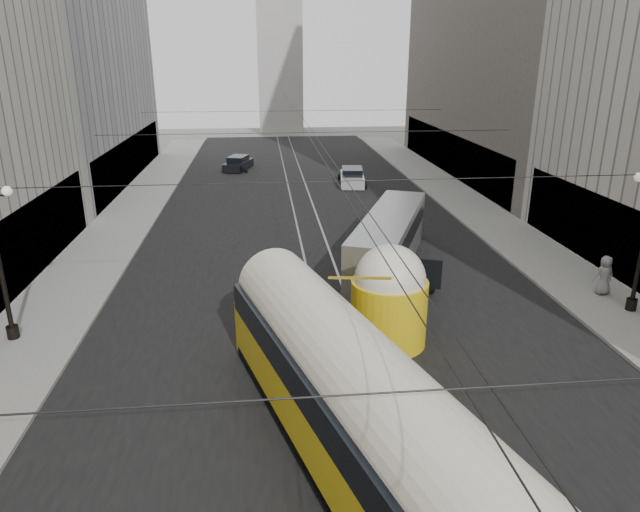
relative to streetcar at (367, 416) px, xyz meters
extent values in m
cube|color=black|center=(0.46, 23.36, -1.94)|extent=(20.00, 85.00, 0.02)
cube|color=gray|center=(-11.54, 26.86, -1.87)|extent=(4.00, 72.00, 0.15)
cube|color=gray|center=(12.46, 26.86, -1.87)|extent=(4.00, 72.00, 0.15)
cube|color=gray|center=(-0.29, 23.36, -1.94)|extent=(0.12, 85.00, 0.04)
cube|color=gray|center=(1.21, 23.36, -1.94)|extent=(0.12, 85.00, 0.04)
cube|color=black|center=(-13.59, 14.86, 0.06)|extent=(0.10, 18.00, 3.60)
cube|color=#999999|center=(-19.54, 38.86, 12.06)|extent=(12.00, 28.00, 28.00)
cube|color=black|center=(-13.59, 38.86, 0.06)|extent=(0.10, 25.20, 3.60)
cube|color=black|center=(14.51, 12.86, 0.06)|extent=(0.10, 18.00, 3.60)
cube|color=black|center=(14.51, 38.86, 0.06)|extent=(0.10, 28.80, 3.60)
cube|color=#B2AFA8|center=(0.46, 70.86, 10.06)|extent=(6.00, 6.00, 24.00)
cylinder|color=black|center=(-12.14, 8.86, -1.54)|extent=(0.44, 0.44, 0.50)
sphere|color=white|center=(-11.39, 8.86, 3.96)|extent=(0.36, 0.36, 0.36)
cylinder|color=black|center=(13.06, 8.86, -1.54)|extent=(0.44, 0.44, 0.50)
sphere|color=white|center=(12.31, 8.86, 3.96)|extent=(0.36, 0.36, 0.36)
cylinder|color=black|center=(0.46, -5.14, 4.06)|extent=(25.00, 0.03, 0.03)
cylinder|color=black|center=(0.46, 8.86, 4.06)|extent=(25.00, 0.03, 0.03)
cylinder|color=black|center=(0.46, 22.86, 4.06)|extent=(25.00, 0.03, 0.03)
cylinder|color=black|center=(0.46, 36.86, 4.06)|extent=(25.00, 0.03, 0.03)
cylinder|color=black|center=(0.46, 26.86, 3.86)|extent=(0.03, 72.00, 0.03)
cylinder|color=black|center=(0.86, 26.86, 3.86)|extent=(0.03, 72.00, 0.03)
cube|color=gold|center=(0.00, 0.00, -0.78)|extent=(7.13, 15.65, 1.88)
cube|color=black|center=(0.00, 0.00, -1.67)|extent=(7.00, 15.20, 0.33)
cube|color=black|center=(0.00, 0.00, 0.43)|extent=(7.09, 15.43, 0.94)
cylinder|color=silver|center=(0.00, 0.00, 0.76)|extent=(6.75, 15.33, 2.54)
cylinder|color=gold|center=(2.16, 7.32, -0.67)|extent=(2.87, 2.87, 2.54)
sphere|color=silver|center=(2.16, 7.32, 0.65)|extent=(2.65, 2.65, 2.65)
cube|color=#949799|center=(3.96, 15.53, -0.53)|extent=(6.25, 10.99, 2.73)
cube|color=black|center=(3.96, 15.53, -0.07)|extent=(6.12, 10.64, 1.00)
cube|color=black|center=(3.96, 10.11, -0.21)|extent=(1.98, 0.89, 1.28)
cylinder|color=black|center=(2.82, 11.86, -1.49)|extent=(0.30, 0.91, 0.91)
cylinder|color=black|center=(5.10, 11.86, -1.49)|extent=(0.30, 0.91, 0.91)
cylinder|color=black|center=(2.82, 19.19, -1.49)|extent=(0.30, 0.91, 0.91)
cylinder|color=black|center=(5.10, 19.19, -1.49)|extent=(0.30, 0.91, 0.91)
cube|color=silver|center=(5.11, 35.08, -1.45)|extent=(2.45, 4.81, 0.82)
cube|color=black|center=(5.11, 35.08, -0.87)|extent=(1.97, 2.72, 0.77)
cylinder|color=black|center=(4.25, 33.51, -1.61)|extent=(0.22, 0.66, 0.66)
cylinder|color=black|center=(5.96, 33.51, -1.61)|extent=(0.22, 0.66, 0.66)
cylinder|color=black|center=(4.25, 36.65, -1.61)|extent=(0.22, 0.66, 0.66)
cylinder|color=black|center=(5.96, 36.65, -1.61)|extent=(0.22, 0.66, 0.66)
cube|color=black|center=(-4.67, 42.89, -1.50)|extent=(2.90, 4.52, 0.74)
cube|color=black|center=(-4.67, 42.89, -0.97)|extent=(2.14, 2.66, 0.70)
cylinder|color=black|center=(-5.45, 41.46, -1.64)|extent=(0.22, 0.60, 0.60)
cylinder|color=black|center=(-3.90, 41.46, -1.64)|extent=(0.22, 0.60, 0.60)
cylinder|color=black|center=(-5.45, 44.32, -1.64)|extent=(0.22, 0.60, 0.60)
cylinder|color=black|center=(-3.90, 44.32, -1.64)|extent=(0.22, 0.60, 0.60)
imported|color=gray|center=(12.79, 10.62, -0.89)|extent=(0.92, 0.61, 1.82)
camera|label=1|loc=(-2.40, -11.85, 8.51)|focal=32.00mm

